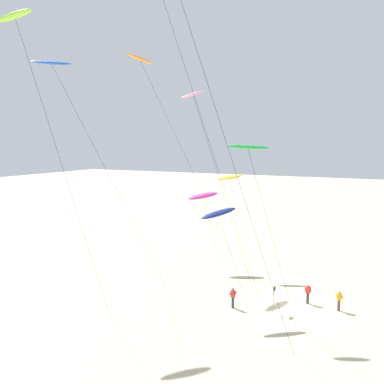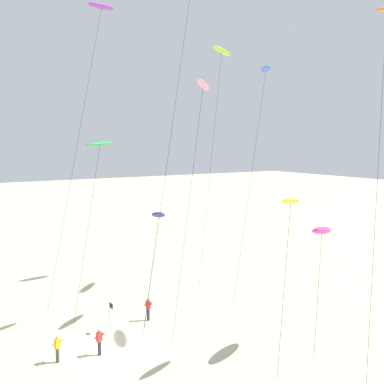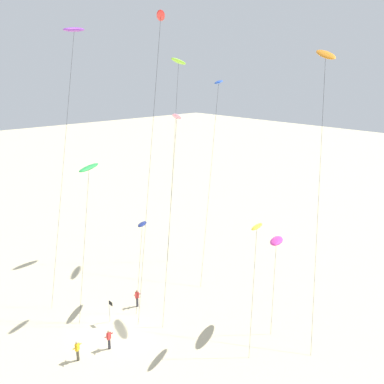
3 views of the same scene
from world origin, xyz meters
name	(u,v)px [view 1 (image 1 of 3)]	position (x,y,z in m)	size (l,w,h in m)	color
ground_plane	(290,308)	(0.00, 0.00, 0.00)	(260.00, 260.00, 0.00)	beige
kite_blue	(52,64)	(-6.21, 18.61, 19.65)	(6.96, 9.15, 20.07)	blue
kite_lime	(16,18)	(-11.02, 17.01, 21.82)	(4.15, 6.25, 22.51)	#8CD833
kite_navy	(219,214)	(-2.51, 5.28, 7.71)	(2.79, 3.29, 8.30)	navy
kite_yellow	(230,178)	(8.03, 8.45, 9.59)	(2.56, 3.63, 10.11)	yellow
kite_green	(248,148)	(-5.42, 1.93, 12.91)	(3.29, 4.62, 13.23)	green
kite_pink	(194,98)	(-1.01, 8.18, 16.93)	(4.02, 5.52, 17.71)	pink
kite_orange	(140,60)	(6.61, 18.50, 22.22)	(7.73, 9.94, 23.02)	orange
kite_magenta	(203,196)	(7.72, 11.48, 7.54)	(2.68, 3.36, 8.17)	#D8339E
kite_flyer_nearest	(233,297)	(-2.12, 4.14, 0.89)	(0.64, 0.66, 1.67)	#33333D
kite_flyer_middle	(339,300)	(1.12, -3.58, 0.89)	(0.70, 0.71, 1.67)	#4C4738
kite_flyer_furthest	(308,293)	(1.51, -1.08, 0.89)	(0.63, 0.65, 1.67)	#33333D
marker_flag	(274,294)	(-1.56, 0.95, 1.49)	(0.56, 0.05, 2.10)	gray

